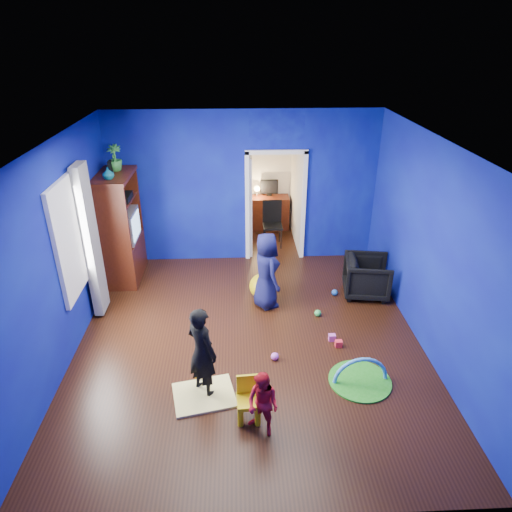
{
  "coord_description": "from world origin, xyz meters",
  "views": [
    {
      "loc": [
        -0.16,
        -5.48,
        4.15
      ],
      "look_at": [
        0.12,
        0.4,
        1.2
      ],
      "focal_mm": 32.0,
      "sensor_mm": 36.0,
      "label": 1
    }
  ],
  "objects_px": {
    "vase": "(108,174)",
    "kid_chair": "(249,402)",
    "study_desk": "(269,213)",
    "hopper_ball": "(262,286)",
    "armchair": "(367,277)",
    "crt_tv": "(123,226)",
    "tv_armoire": "(121,228)",
    "toddler_red": "(263,404)",
    "play_mat": "(360,381)",
    "folding_chair": "(273,225)",
    "child_navy": "(266,271)",
    "child_black": "(202,352)"
  },
  "relations": [
    {
      "from": "vase",
      "to": "kid_chair",
      "type": "xyz_separation_m",
      "value": [
        2.15,
        -3.27,
        -1.81
      ]
    },
    {
      "from": "study_desk",
      "to": "hopper_ball",
      "type": "bearing_deg",
      "value": -96.42
    },
    {
      "from": "armchair",
      "to": "crt_tv",
      "type": "relative_size",
      "value": 1.08
    },
    {
      "from": "tv_armoire",
      "to": "kid_chair",
      "type": "xyz_separation_m",
      "value": [
        2.15,
        -3.57,
        -0.73
      ]
    },
    {
      "from": "toddler_red",
      "to": "play_mat",
      "type": "xyz_separation_m",
      "value": [
        1.33,
        0.76,
        -0.4
      ]
    },
    {
      "from": "vase",
      "to": "folding_chair",
      "type": "distance_m",
      "value": 3.57
    },
    {
      "from": "hopper_ball",
      "to": "play_mat",
      "type": "bearing_deg",
      "value": -61.72
    },
    {
      "from": "armchair",
      "to": "folding_chair",
      "type": "xyz_separation_m",
      "value": [
        -1.46,
        2.06,
        0.12
      ]
    },
    {
      "from": "child_navy",
      "to": "folding_chair",
      "type": "distance_m",
      "value": 2.36
    },
    {
      "from": "vase",
      "to": "folding_chair",
      "type": "height_order",
      "value": "vase"
    },
    {
      "from": "folding_chair",
      "to": "tv_armoire",
      "type": "bearing_deg",
      "value": -156.37
    },
    {
      "from": "toddler_red",
      "to": "folding_chair",
      "type": "bearing_deg",
      "value": 124.13
    },
    {
      "from": "child_navy",
      "to": "vase",
      "type": "height_order",
      "value": "vase"
    },
    {
      "from": "study_desk",
      "to": "child_black",
      "type": "bearing_deg",
      "value": -102.93
    },
    {
      "from": "vase",
      "to": "tv_armoire",
      "type": "relative_size",
      "value": 0.1
    },
    {
      "from": "crt_tv",
      "to": "play_mat",
      "type": "bearing_deg",
      "value": -40.05
    },
    {
      "from": "hopper_ball",
      "to": "play_mat",
      "type": "distance_m",
      "value": 2.46
    },
    {
      "from": "crt_tv",
      "to": "hopper_ball",
      "type": "relative_size",
      "value": 1.62
    },
    {
      "from": "child_black",
      "to": "child_navy",
      "type": "relative_size",
      "value": 0.95
    },
    {
      "from": "play_mat",
      "to": "study_desk",
      "type": "distance_m",
      "value": 5.28
    },
    {
      "from": "child_black",
      "to": "folding_chair",
      "type": "bearing_deg",
      "value": -61.0
    },
    {
      "from": "toddler_red",
      "to": "vase",
      "type": "bearing_deg",
      "value": 163.4
    },
    {
      "from": "toddler_red",
      "to": "folding_chair",
      "type": "height_order",
      "value": "folding_chair"
    },
    {
      "from": "tv_armoire",
      "to": "hopper_ball",
      "type": "xyz_separation_m",
      "value": [
        2.46,
        -0.86,
        -0.76
      ]
    },
    {
      "from": "armchair",
      "to": "hopper_ball",
      "type": "relative_size",
      "value": 1.74
    },
    {
      "from": "kid_chair",
      "to": "child_navy",
      "type": "bearing_deg",
      "value": 77.57
    },
    {
      "from": "kid_chair",
      "to": "folding_chair",
      "type": "height_order",
      "value": "folding_chair"
    },
    {
      "from": "study_desk",
      "to": "vase",
      "type": "bearing_deg",
      "value": -138.44
    },
    {
      "from": "armchair",
      "to": "hopper_ball",
      "type": "xyz_separation_m",
      "value": [
        -1.8,
        -0.02,
        -0.13
      ]
    },
    {
      "from": "armchair",
      "to": "tv_armoire",
      "type": "xyz_separation_m",
      "value": [
        -4.26,
        0.83,
        0.64
      ]
    },
    {
      "from": "crt_tv",
      "to": "kid_chair",
      "type": "bearing_deg",
      "value": -59.49
    },
    {
      "from": "kid_chair",
      "to": "vase",
      "type": "bearing_deg",
      "value": 119.25
    },
    {
      "from": "armchair",
      "to": "kid_chair",
      "type": "xyz_separation_m",
      "value": [
        -2.12,
        -2.74,
        -0.09
      ]
    },
    {
      "from": "kid_chair",
      "to": "play_mat",
      "type": "relative_size",
      "value": 0.61
    },
    {
      "from": "vase",
      "to": "crt_tv",
      "type": "bearing_deg",
      "value": 82.41
    },
    {
      "from": "toddler_red",
      "to": "play_mat",
      "type": "relative_size",
      "value": 1.0
    },
    {
      "from": "child_black",
      "to": "crt_tv",
      "type": "height_order",
      "value": "crt_tv"
    },
    {
      "from": "toddler_red",
      "to": "kid_chair",
      "type": "height_order",
      "value": "toddler_red"
    },
    {
      "from": "tv_armoire",
      "to": "play_mat",
      "type": "distance_m",
      "value": 4.81
    },
    {
      "from": "child_navy",
      "to": "kid_chair",
      "type": "height_order",
      "value": "child_navy"
    },
    {
      "from": "toddler_red",
      "to": "folding_chair",
      "type": "xyz_separation_m",
      "value": [
        0.51,
        5.0,
        0.05
      ]
    },
    {
      "from": "child_black",
      "to": "tv_armoire",
      "type": "relative_size",
      "value": 0.63
    },
    {
      "from": "tv_armoire",
      "to": "crt_tv",
      "type": "distance_m",
      "value": 0.06
    },
    {
      "from": "child_navy",
      "to": "vase",
      "type": "bearing_deg",
      "value": 51.43
    },
    {
      "from": "armchair",
      "to": "folding_chair",
      "type": "relative_size",
      "value": 0.82
    },
    {
      "from": "kid_chair",
      "to": "crt_tv",
      "type": "bearing_deg",
      "value": 116.52
    },
    {
      "from": "crt_tv",
      "to": "play_mat",
      "type": "xyz_separation_m",
      "value": [
        3.58,
        -3.01,
        -1.01
      ]
    },
    {
      "from": "toddler_red",
      "to": "vase",
      "type": "height_order",
      "value": "vase"
    },
    {
      "from": "child_navy",
      "to": "vase",
      "type": "relative_size",
      "value": 6.67
    },
    {
      "from": "armchair",
      "to": "tv_armoire",
      "type": "height_order",
      "value": "tv_armoire"
    }
  ]
}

